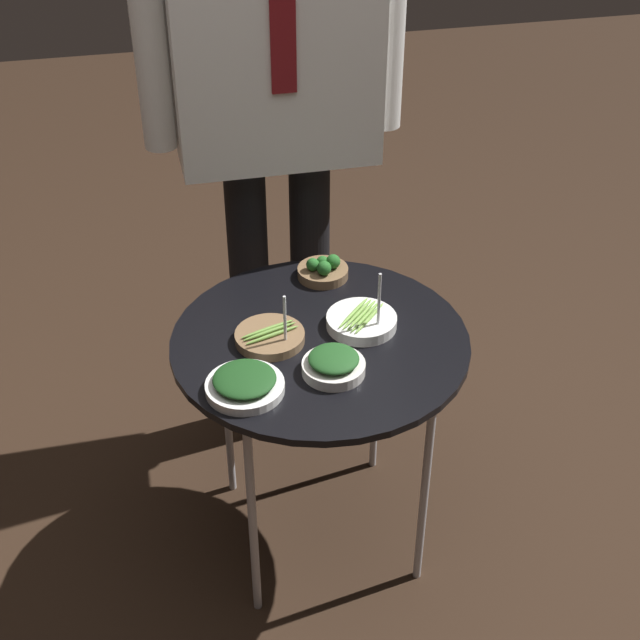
{
  "coord_description": "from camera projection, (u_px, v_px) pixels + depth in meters",
  "views": [
    {
      "loc": [
        -0.37,
        -1.57,
        1.83
      ],
      "look_at": [
        0.0,
        0.0,
        0.68
      ],
      "focal_mm": 50.0,
      "sensor_mm": 36.0,
      "label": 1
    }
  ],
  "objects": [
    {
      "name": "ground_plane",
      "position": [
        320.0,
        529.0,
        2.37
      ],
      "size": [
        8.0,
        8.0,
        0.0
      ],
      "primitive_type": "plane",
      "color": "black"
    },
    {
      "name": "serving_cart",
      "position": [
        320.0,
        353.0,
        2.03
      ],
      "size": [
        0.68,
        0.68,
        0.63
      ],
      "color": "black",
      "rests_on": "ground_plane"
    },
    {
      "name": "bowl_asparagus_front_center",
      "position": [
        362.0,
        321.0,
        2.04
      ],
      "size": [
        0.16,
        0.16,
        0.16
      ],
      "color": "white",
      "rests_on": "serving_cart"
    },
    {
      "name": "bowl_spinach_far_rim",
      "position": [
        336.0,
        364.0,
        1.9
      ],
      "size": [
        0.14,
        0.14,
        0.05
      ],
      "color": "silver",
      "rests_on": "serving_cart"
    },
    {
      "name": "bowl_broccoli_mid_right",
      "position": [
        323.0,
        270.0,
        2.2
      ],
      "size": [
        0.13,
        0.13,
        0.06
      ],
      "color": "brown",
      "rests_on": "serving_cart"
    },
    {
      "name": "bowl_spinach_front_right",
      "position": [
        245.0,
        384.0,
        1.85
      ],
      "size": [
        0.17,
        0.17,
        0.04
      ],
      "color": "white",
      "rests_on": "serving_cart"
    },
    {
      "name": "bowl_asparagus_front_left",
      "position": [
        270.0,
        337.0,
        1.99
      ],
      "size": [
        0.16,
        0.16,
        0.14
      ],
      "color": "brown",
      "rests_on": "serving_cart"
    },
    {
      "name": "waiter_figure",
      "position": [
        273.0,
        60.0,
        2.11
      ],
      "size": [
        0.65,
        0.24,
        1.75
      ],
      "color": "black",
      "rests_on": "ground_plane"
    }
  ]
}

